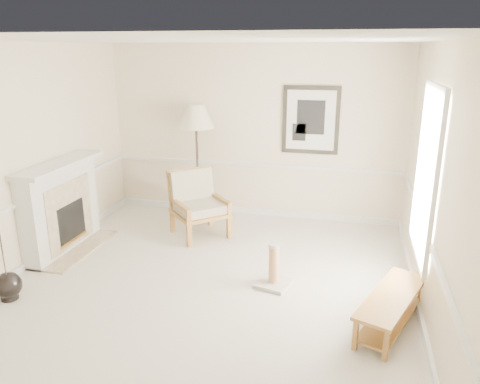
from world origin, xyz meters
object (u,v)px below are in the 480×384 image
Objects in this scene: scratching_post at (274,273)px; floor_lamp at (196,120)px; bench at (391,305)px; armchair at (197,201)px; floor_vase at (8,286)px.

floor_lamp is at bearing 128.13° from scratching_post.
floor_lamp reaches higher than scratching_post.
bench is 1.47m from scratching_post.
scratching_post is (1.47, -1.42, -0.37)m from armchair.
armchair is 3.47m from bench.
floor_lamp is (1.25, 3.23, 1.52)m from floor_vase.
floor_lamp reaches higher than floor_vase.
floor_vase is 0.83× the size of armchair.
bench is at bearing 6.33° from floor_vase.
scratching_post is at bearing 156.62° from bench.
floor_lamp is 3.15m from scratching_post.
bench is at bearing -78.22° from armchair.
bench is at bearing -23.38° from scratching_post.
floor_vase is 0.47× the size of floor_lamp.
floor_vase is 1.64× the size of scratching_post.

